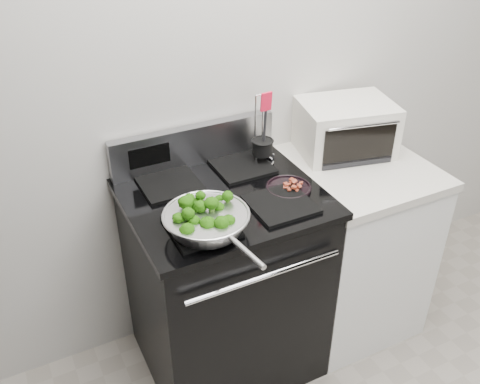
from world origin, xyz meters
TOP-DOWN VIEW (x-y plane):
  - back_wall at (0.00, 1.75)m, footprint 4.00×0.02m
  - gas_range at (-0.30, 1.41)m, footprint 0.79×0.69m
  - counter at (0.39, 1.41)m, footprint 0.62×0.68m
  - skillet at (-0.46, 1.21)m, footprint 0.32×0.51m
  - broccoli_pile at (-0.46, 1.21)m, footprint 0.25×0.25m
  - bacon_plate at (-0.04, 1.33)m, footprint 0.19×0.19m
  - utensil_holder at (-0.03, 1.58)m, footprint 0.11×0.11m
  - toaster_oven at (0.40, 1.56)m, footprint 0.48×0.40m

SIDE VIEW (x-z plane):
  - counter at x=0.39m, z-range 0.00..0.92m
  - gas_range at x=-0.30m, z-range -0.08..1.05m
  - bacon_plate at x=-0.04m, z-range 0.95..0.99m
  - skillet at x=-0.46m, z-range 0.97..1.04m
  - utensil_holder at x=-0.03m, z-range 0.84..1.18m
  - broccoli_pile at x=-0.46m, z-range 0.98..1.06m
  - toaster_oven at x=0.40m, z-range 0.92..1.16m
  - back_wall at x=0.00m, z-range 0.00..2.70m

